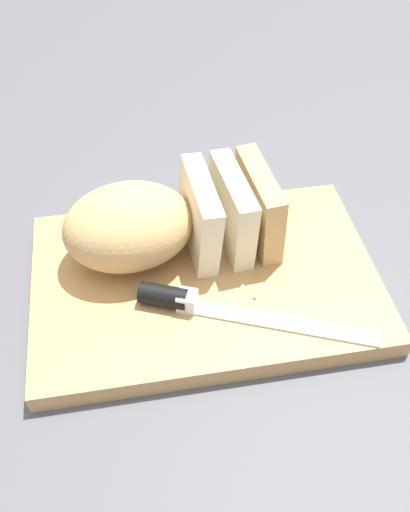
# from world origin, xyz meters

# --- Properties ---
(ground_plane) EXTENTS (3.00, 3.00, 0.00)m
(ground_plane) POSITION_xyz_m (0.00, 0.00, 0.00)
(ground_plane) COLOR #4C4C51
(cutting_board) EXTENTS (0.40, 0.27, 0.02)m
(cutting_board) POSITION_xyz_m (0.00, 0.00, 0.01)
(cutting_board) COLOR tan
(cutting_board) RESTS_ON ground_plane
(bread_loaf) EXTENTS (0.25, 0.14, 0.09)m
(bread_loaf) POSITION_xyz_m (-0.04, 0.05, 0.07)
(bread_loaf) COLOR tan
(bread_loaf) RESTS_ON cutting_board
(bread_knife) EXTENTS (0.24, 0.11, 0.02)m
(bread_knife) POSITION_xyz_m (-0.02, -0.05, 0.03)
(bread_knife) COLOR silver
(bread_knife) RESTS_ON cutting_board
(crumb_near_knife) EXTENTS (0.01, 0.01, 0.01)m
(crumb_near_knife) POSITION_xyz_m (0.04, 0.03, 0.03)
(crumb_near_knife) COLOR tan
(crumb_near_knife) RESTS_ON cutting_board
(crumb_near_loaf) EXTENTS (0.00, 0.00, 0.00)m
(crumb_near_loaf) POSITION_xyz_m (0.05, -0.04, 0.03)
(crumb_near_loaf) COLOR tan
(crumb_near_loaf) RESTS_ON cutting_board
(crumb_stray_left) EXTENTS (0.01, 0.01, 0.01)m
(crumb_stray_left) POSITION_xyz_m (-0.06, 0.05, 0.03)
(crumb_stray_left) COLOR tan
(crumb_stray_left) RESTS_ON cutting_board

